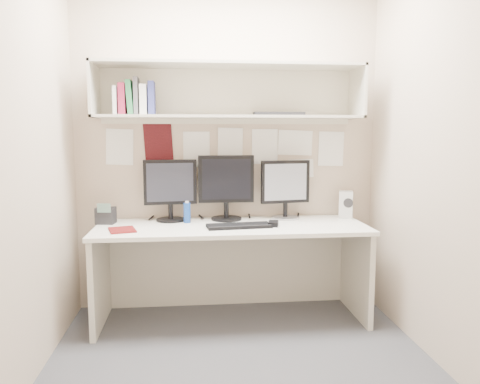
{
  "coord_description": "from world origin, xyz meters",
  "views": [
    {
      "loc": [
        -0.29,
        -2.76,
        1.41
      ],
      "look_at": [
        0.03,
        0.35,
        1.01
      ],
      "focal_mm": 35.0,
      "sensor_mm": 36.0,
      "label": 1
    }
  ],
  "objects": [
    {
      "name": "wall_right",
      "position": [
        1.2,
        0.0,
        1.3
      ],
      "size": [
        0.02,
        2.0,
        2.6
      ],
      "primitive_type": "cube",
      "color": "#BBA58F",
      "rests_on": "ground"
    },
    {
      "name": "floor",
      "position": [
        0.0,
        0.0,
        0.0
      ],
      "size": [
        2.4,
        2.0,
        0.01
      ],
      "primitive_type": "cube",
      "color": "#414146",
      "rests_on": "ground"
    },
    {
      "name": "keyboard",
      "position": [
        0.05,
        0.55,
        0.74
      ],
      "size": [
        0.48,
        0.21,
        0.02
      ],
      "primitive_type": "cube",
      "rotation": [
        0.0,
        0.0,
        0.11
      ],
      "color": "black",
      "rests_on": "desk"
    },
    {
      "name": "monitor_right",
      "position": [
        0.45,
        0.87,
        0.98
      ],
      "size": [
        0.4,
        0.22,
        0.46
      ],
      "rotation": [
        0.0,
        0.0,
        0.16
      ],
      "color": "#A5A5AA",
      "rests_on": "desk"
    },
    {
      "name": "monitor_center",
      "position": [
        -0.02,
        0.87,
        1.0
      ],
      "size": [
        0.43,
        0.24,
        0.51
      ],
      "rotation": [
        0.0,
        0.0,
        0.01
      ],
      "color": "black",
      "rests_on": "desk"
    },
    {
      "name": "desk",
      "position": [
        0.0,
        0.65,
        0.37
      ],
      "size": [
        2.0,
        0.7,
        0.73
      ],
      "color": "white",
      "rests_on": "floor"
    },
    {
      "name": "maroon_notebook",
      "position": [
        -0.78,
        0.52,
        0.74
      ],
      "size": [
        0.22,
        0.25,
        0.01
      ],
      "primitive_type": "cube",
      "rotation": [
        0.0,
        0.0,
        0.27
      ],
      "color": "#601010",
      "rests_on": "desk"
    },
    {
      "name": "speaker",
      "position": [
        0.94,
        0.85,
        0.84
      ],
      "size": [
        0.14,
        0.14,
        0.21
      ],
      "rotation": [
        0.0,
        0.0,
        -0.34
      ],
      "color": "#BBBBB6",
      "rests_on": "desk"
    },
    {
      "name": "desk_phone",
      "position": [
        -0.94,
        0.8,
        0.79
      ],
      "size": [
        0.15,
        0.14,
        0.16
      ],
      "rotation": [
        0.0,
        0.0,
        -0.15
      ],
      "color": "black",
      "rests_on": "desk"
    },
    {
      "name": "pinned_papers",
      "position": [
        0.0,
        0.99,
        1.25
      ],
      "size": [
        1.92,
        0.01,
        0.48
      ],
      "primitive_type": null,
      "color": "white",
      "rests_on": "wall_back"
    },
    {
      "name": "mouse",
      "position": [
        0.3,
        0.58,
        0.75
      ],
      "size": [
        0.1,
        0.13,
        0.03
      ],
      "primitive_type": "cube",
      "rotation": [
        0.0,
        0.0,
        -0.24
      ],
      "color": "black",
      "rests_on": "desk"
    },
    {
      "name": "hutch_tray",
      "position": [
        0.38,
        0.84,
        1.55
      ],
      "size": [
        0.39,
        0.16,
        0.03
      ],
      "primitive_type": "cube",
      "rotation": [
        0.0,
        0.0,
        -0.05
      ],
      "color": "black",
      "rests_on": "overhead_hutch"
    },
    {
      "name": "wall_left",
      "position": [
        -1.2,
        0.0,
        1.3
      ],
      "size": [
        0.02,
        2.0,
        2.6
      ],
      "primitive_type": "cube",
      "color": "#BBA58F",
      "rests_on": "ground"
    },
    {
      "name": "blue_bottle",
      "position": [
        -0.33,
        0.77,
        0.81
      ],
      "size": [
        0.05,
        0.05,
        0.17
      ],
      "color": "navy",
      "rests_on": "desk"
    },
    {
      "name": "book_stack",
      "position": [
        -0.7,
        0.79,
        1.66
      ],
      "size": [
        0.29,
        0.17,
        0.27
      ],
      "color": "silver",
      "rests_on": "overhead_hutch"
    },
    {
      "name": "overhead_hutch",
      "position": [
        0.0,
        0.86,
        1.72
      ],
      "size": [
        2.0,
        0.38,
        0.4
      ],
      "color": "beige",
      "rests_on": "wall_back"
    },
    {
      "name": "monitor_left",
      "position": [
        -0.46,
        0.87,
        0.99
      ],
      "size": [
        0.41,
        0.22,
        0.48
      ],
      "rotation": [
        0.0,
        0.0,
        0.11
      ],
      "color": "black",
      "rests_on": "desk"
    },
    {
      "name": "wall_front",
      "position": [
        0.0,
        -1.0,
        1.3
      ],
      "size": [
        2.4,
        0.02,
        2.6
      ],
      "primitive_type": "cube",
      "color": "#BBA58F",
      "rests_on": "ground"
    },
    {
      "name": "wall_back",
      "position": [
        0.0,
        1.0,
        1.3
      ],
      "size": [
        2.4,
        0.02,
        2.6
      ],
      "primitive_type": "cube",
      "color": "#BBA58F",
      "rests_on": "ground"
    }
  ]
}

